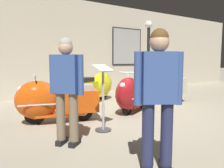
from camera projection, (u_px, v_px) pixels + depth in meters
The scene contains 10 objects.
ground_plane at pixel (141, 113), 5.07m from camera, with size 60.00×60.00×0.00m, color gray.
showroom_back_wall at pixel (71, 48), 7.72m from camera, with size 18.00×0.63×3.29m.
scooter_0 at pixel (51, 101), 4.24m from camera, with size 1.62×0.86×0.95m.
scooter_1 at pixel (97, 86), 6.54m from camera, with size 1.61×1.11×0.96m.
scooter_2 at pixel (133, 94), 5.14m from camera, with size 1.60×1.10×0.96m.
scooter_3 at pixel (153, 83), 6.92m from camera, with size 0.94×1.84×1.08m.
lamppost at pixel (148, 55), 8.18m from camera, with size 0.28×0.28×2.64m.
visitor_0 at pixel (158, 91), 2.33m from camera, with size 0.46×0.36×1.54m.
visitor_1 at pixel (67, 84), 3.09m from camera, with size 0.38×0.41×1.52m.
info_stanchion at pixel (103, 103), 3.78m from camera, with size 0.37×0.31×1.14m.
Camera 1 is at (-3.29, -3.78, 1.21)m, focal length 35.54 mm.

